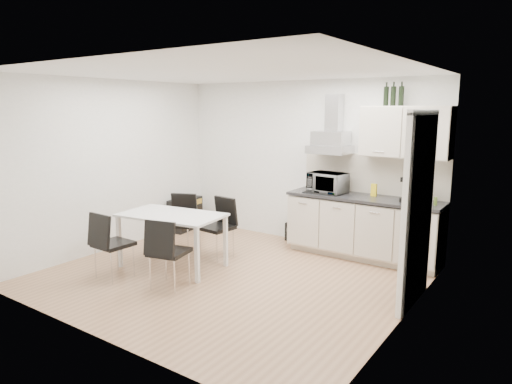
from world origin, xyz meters
TOP-DOWN VIEW (x-y plane):
  - ground at (0.00, 0.00)m, footprint 4.50×4.50m
  - wall_back at (0.00, 2.00)m, footprint 4.50×0.10m
  - wall_front at (0.00, -2.00)m, footprint 4.50×0.10m
  - wall_left at (-2.25, 0.00)m, footprint 0.10×4.00m
  - wall_right at (2.25, 0.00)m, footprint 0.10×4.00m
  - ceiling at (0.00, 0.00)m, footprint 4.50×4.50m
  - doorway at (2.21, 0.55)m, footprint 0.08×1.04m
  - kitchenette at (1.19, 1.73)m, footprint 2.22×0.64m
  - dining_table at (-0.87, -0.15)m, footprint 1.48×0.97m
  - chair_far_left at (-1.23, 0.38)m, footprint 0.61×0.64m
  - chair_far_right at (-0.62, 0.50)m, footprint 0.49×0.54m
  - chair_near_left at (-1.19, -0.88)m, footprint 0.46×0.51m
  - chair_near_right at (-0.37, -0.70)m, footprint 0.54×0.59m
  - guitar_amp at (-2.09, 1.40)m, footprint 0.37×0.72m
  - floor_speaker at (-0.16, 1.90)m, footprint 0.19×0.18m

SIDE VIEW (x-z plane):
  - ground at x=0.00m, z-range 0.00..0.00m
  - floor_speaker at x=-0.16m, z-range 0.00..0.30m
  - guitar_amp at x=-2.09m, z-range 0.00..0.57m
  - chair_far_left at x=-1.23m, z-range 0.00..0.88m
  - chair_far_right at x=-0.62m, z-range 0.00..0.88m
  - chair_near_left at x=-1.19m, z-range 0.00..0.88m
  - chair_near_right at x=-0.37m, z-range 0.00..0.88m
  - dining_table at x=-0.87m, z-range 0.29..1.04m
  - kitchenette at x=1.19m, z-range -0.43..2.09m
  - doorway at x=2.21m, z-range 0.00..2.10m
  - wall_back at x=0.00m, z-range 0.00..2.60m
  - wall_front at x=0.00m, z-range 0.00..2.60m
  - wall_left at x=-2.25m, z-range 0.00..2.60m
  - wall_right at x=2.25m, z-range 0.00..2.60m
  - ceiling at x=0.00m, z-range 2.60..2.60m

